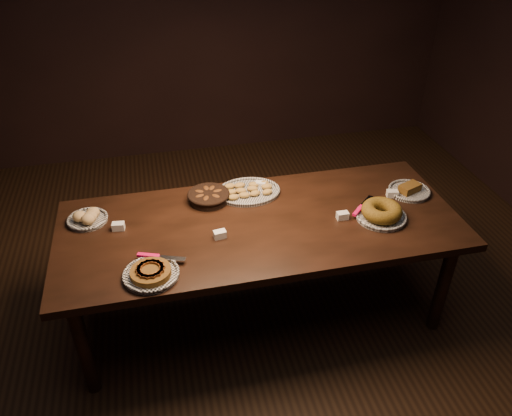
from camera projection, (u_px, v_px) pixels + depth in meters
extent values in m
plane|color=black|center=(260.00, 311.00, 3.41)|extent=(5.00, 5.00, 0.00)
cube|color=black|center=(261.00, 225.00, 3.00)|extent=(2.40, 1.00, 0.05)
cylinder|color=black|center=(83.00, 347.00, 2.71)|extent=(0.08, 0.08, 0.70)
cylinder|color=black|center=(443.00, 286.00, 3.11)|extent=(0.08, 0.08, 0.70)
cylinder|color=black|center=(90.00, 259.00, 3.32)|extent=(0.08, 0.08, 0.70)
cylinder|color=black|center=(389.00, 218.00, 3.72)|extent=(0.08, 0.08, 0.70)
torus|color=white|center=(151.00, 273.00, 2.58)|extent=(0.30, 0.30, 0.02)
cylinder|color=#4C310F|center=(151.00, 272.00, 2.57)|extent=(0.22, 0.22, 0.03)
cube|color=#5E3010|center=(162.00, 267.00, 2.57)|extent=(0.02, 0.07, 0.01)
cube|color=#5E3010|center=(160.00, 264.00, 2.59)|extent=(0.05, 0.07, 0.01)
cube|color=#5E3010|center=(157.00, 262.00, 2.60)|extent=(0.07, 0.06, 0.01)
cube|color=#5E3010|center=(153.00, 262.00, 2.61)|extent=(0.07, 0.04, 0.01)
cube|color=#5E3010|center=(148.00, 262.00, 2.60)|extent=(0.07, 0.03, 0.01)
cube|color=#5E3010|center=(143.00, 264.00, 2.59)|extent=(0.07, 0.06, 0.01)
cube|color=#5E3010|center=(140.00, 267.00, 2.57)|extent=(0.05, 0.07, 0.01)
cube|color=#5E3010|center=(139.00, 270.00, 2.55)|extent=(0.02, 0.07, 0.01)
cube|color=#5E3010|center=(140.00, 273.00, 2.53)|extent=(0.05, 0.07, 0.01)
cube|color=#5E3010|center=(143.00, 275.00, 2.52)|extent=(0.07, 0.06, 0.01)
cube|color=#5E3010|center=(148.00, 276.00, 2.51)|extent=(0.07, 0.04, 0.01)
cube|color=#5E3010|center=(153.00, 276.00, 2.51)|extent=(0.07, 0.03, 0.01)
cube|color=#5E3010|center=(158.00, 274.00, 2.53)|extent=(0.07, 0.06, 0.01)
cube|color=#5E3010|center=(161.00, 271.00, 2.55)|extent=(0.05, 0.07, 0.01)
cube|color=#FF0C58|center=(148.00, 256.00, 2.68)|extent=(0.12, 0.06, 0.02)
cube|color=silver|center=(172.00, 258.00, 2.67)|extent=(0.15, 0.08, 0.00)
torus|color=black|center=(248.00, 191.00, 3.24)|extent=(0.34, 0.34, 0.02)
ellipsoid|color=olive|center=(233.00, 197.00, 3.16)|extent=(0.07, 0.05, 0.03)
ellipsoid|color=olive|center=(244.00, 195.00, 3.18)|extent=(0.08, 0.06, 0.03)
ellipsoid|color=olive|center=(255.00, 193.00, 3.20)|extent=(0.08, 0.06, 0.03)
ellipsoid|color=olive|center=(267.00, 192.00, 3.21)|extent=(0.08, 0.06, 0.03)
ellipsoid|color=olive|center=(231.00, 192.00, 3.21)|extent=(0.08, 0.05, 0.03)
ellipsoid|color=olive|center=(241.00, 191.00, 3.23)|extent=(0.08, 0.06, 0.03)
ellipsoid|color=olive|center=(252.00, 189.00, 3.25)|extent=(0.08, 0.07, 0.03)
ellipsoid|color=olive|center=(267.00, 186.00, 3.27)|extent=(0.07, 0.05, 0.03)
ellipsoid|color=olive|center=(230.00, 186.00, 3.27)|extent=(0.08, 0.06, 0.03)
ellipsoid|color=olive|center=(240.00, 185.00, 3.28)|extent=(0.08, 0.06, 0.03)
ellipsoid|color=olive|center=(254.00, 185.00, 3.29)|extent=(0.08, 0.06, 0.03)
ellipsoid|color=olive|center=(264.00, 183.00, 3.30)|extent=(0.08, 0.06, 0.03)
torus|color=black|center=(381.00, 215.00, 3.01)|extent=(0.31, 0.31, 0.02)
torus|color=olive|center=(382.00, 211.00, 2.99)|extent=(0.28, 0.28, 0.08)
cube|color=#FF0C58|center=(358.00, 211.00, 3.04)|extent=(0.10, 0.10, 0.02)
cube|color=silver|center=(367.00, 201.00, 3.13)|extent=(0.13, 0.13, 0.00)
cylinder|color=black|center=(209.00, 197.00, 3.16)|extent=(0.26, 0.26, 0.06)
torus|color=black|center=(208.00, 194.00, 3.15)|extent=(0.27, 0.27, 0.02)
ellipsoid|color=#331D0A|center=(218.00, 192.00, 3.17)|extent=(0.09, 0.06, 0.04)
ellipsoid|color=#331D0A|center=(212.00, 189.00, 3.20)|extent=(0.08, 0.09, 0.04)
ellipsoid|color=#331D0A|center=(206.00, 190.00, 3.20)|extent=(0.05, 0.08, 0.04)
ellipsoid|color=#331D0A|center=(199.00, 193.00, 3.17)|extent=(0.09, 0.08, 0.04)
ellipsoid|color=#331D0A|center=(200.00, 197.00, 3.12)|extent=(0.09, 0.07, 0.04)
ellipsoid|color=#331D0A|center=(206.00, 200.00, 3.10)|extent=(0.07, 0.09, 0.04)
ellipsoid|color=#331D0A|center=(216.00, 198.00, 3.12)|extent=(0.09, 0.09, 0.04)
torus|color=white|center=(87.00, 219.00, 2.98)|extent=(0.24, 0.24, 0.02)
ellipsoid|color=tan|center=(79.00, 216.00, 2.96)|extent=(0.08, 0.08, 0.06)
ellipsoid|color=tan|center=(93.00, 213.00, 2.99)|extent=(0.08, 0.08, 0.06)
ellipsoid|color=tan|center=(88.00, 219.00, 2.94)|extent=(0.08, 0.08, 0.06)
ellipsoid|color=tan|center=(90.00, 217.00, 2.96)|extent=(0.08, 0.08, 0.06)
torus|color=black|center=(409.00, 190.00, 3.25)|extent=(0.27, 0.27, 0.02)
cube|color=#4C310F|center=(410.00, 188.00, 3.24)|extent=(0.16, 0.13, 0.05)
cube|color=white|center=(220.00, 234.00, 2.85)|extent=(0.08, 0.05, 0.04)
cube|color=white|center=(260.00, 185.00, 3.30)|extent=(0.08, 0.07, 0.04)
cube|color=white|center=(343.00, 216.00, 3.00)|extent=(0.07, 0.05, 0.04)
cube|color=white|center=(118.00, 226.00, 2.91)|extent=(0.08, 0.05, 0.04)
cube|color=white|center=(392.00, 194.00, 3.21)|extent=(0.08, 0.06, 0.04)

